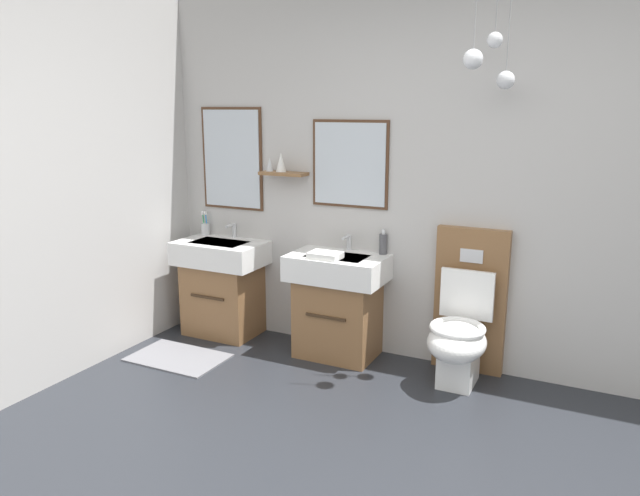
{
  "coord_description": "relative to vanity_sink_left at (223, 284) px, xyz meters",
  "views": [
    {
      "loc": [
        0.87,
        -1.92,
        1.78
      ],
      "look_at": [
        -0.97,
        1.78,
        0.81
      ],
      "focal_mm": 33.95,
      "sensor_mm": 36.0,
      "label": 1
    }
  ],
  "objects": [
    {
      "name": "tap_on_left_sink",
      "position": [
        0.0,
        0.17,
        0.42
      ],
      "size": [
        0.03,
        0.13,
        0.11
      ],
      "color": "silver",
      "rests_on": "vanity_sink_left"
    },
    {
      "name": "tap_on_right_sink",
      "position": [
        1.01,
        0.17,
        0.42
      ],
      "size": [
        0.03,
        0.13,
        0.11
      ],
      "color": "silver",
      "rests_on": "vanity_sink_right"
    },
    {
      "name": "toothbrush_cup",
      "position": [
        -0.26,
        0.15,
        0.4
      ],
      "size": [
        0.07,
        0.07,
        0.19
      ],
      "color": "silver",
      "rests_on": "vanity_sink_left"
    },
    {
      "name": "wall_back",
      "position": [
        1.85,
        0.25,
        0.9
      ],
      "size": [
        4.89,
        0.6,
        2.62
      ],
      "color": "#B7B5B2",
      "rests_on": "ground"
    },
    {
      "name": "vanity_sink_left",
      "position": [
        0.0,
        0.0,
        0.0
      ],
      "size": [
        0.69,
        0.47,
        0.76
      ],
      "color": "brown",
      "rests_on": "ground"
    },
    {
      "name": "soap_dispenser",
      "position": [
        1.28,
        0.16,
        0.42
      ],
      "size": [
        0.06,
        0.06,
        0.18
      ],
      "color": "#4C4C51",
      "rests_on": "vanity_sink_right"
    },
    {
      "name": "bath_mat",
      "position": [
        0.0,
        -0.58,
        -0.4
      ],
      "size": [
        0.68,
        0.44,
        0.01
      ],
      "primitive_type": "cube",
      "color": "slate",
      "rests_on": "ground"
    },
    {
      "name": "vanity_sink_right",
      "position": [
        1.01,
        0.0,
        0.0
      ],
      "size": [
        0.69,
        0.47,
        0.76
      ],
      "color": "brown",
      "rests_on": "ground"
    },
    {
      "name": "toilet",
      "position": [
        1.92,
        -0.01,
        -0.03
      ],
      "size": [
        0.48,
        0.62,
        1.0
      ],
      "color": "brown",
      "rests_on": "ground"
    },
    {
      "name": "folded_hand_towel",
      "position": [
        0.97,
        -0.13,
        0.37
      ],
      "size": [
        0.22,
        0.16,
        0.04
      ],
      "primitive_type": "cube",
      "color": "white",
      "rests_on": "vanity_sink_right"
    }
  ]
}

